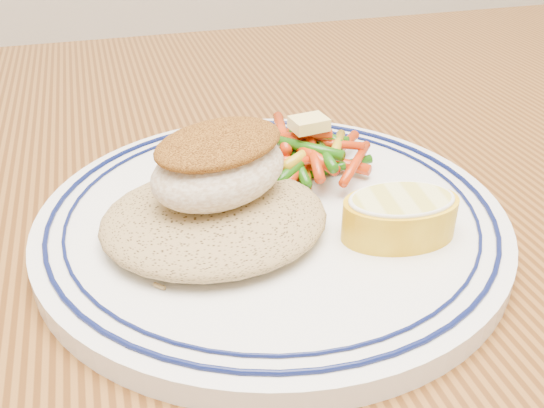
% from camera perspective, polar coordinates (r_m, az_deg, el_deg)
% --- Properties ---
extents(dining_table, '(1.50, 0.90, 0.75)m').
position_cam_1_polar(dining_table, '(0.48, 3.14, -9.59)').
color(dining_table, '#502C10').
rests_on(dining_table, ground).
extents(plate, '(0.29, 0.29, 0.02)m').
position_cam_1_polar(plate, '(0.39, 0.00, -1.34)').
color(plate, white).
rests_on(plate, dining_table).
extents(rice_pilaf, '(0.13, 0.12, 0.03)m').
position_cam_1_polar(rice_pilaf, '(0.36, -5.45, -0.93)').
color(rice_pilaf, olive).
rests_on(rice_pilaf, plate).
extents(fish_fillet, '(0.10, 0.09, 0.04)m').
position_cam_1_polar(fish_fillet, '(0.35, -4.99, 3.81)').
color(fish_fillet, beige).
rests_on(fish_fillet, rice_pilaf).
extents(vegetable_pile, '(0.11, 0.11, 0.03)m').
position_cam_1_polar(vegetable_pile, '(0.42, 3.12, 4.62)').
color(vegetable_pile, '#B79113').
rests_on(vegetable_pile, plate).
extents(butter_pat, '(0.03, 0.02, 0.01)m').
position_cam_1_polar(butter_pat, '(0.42, 3.50, 7.57)').
color(butter_pat, '#FCE17B').
rests_on(butter_pat, vegetable_pile).
extents(lemon_wedge, '(0.07, 0.07, 0.03)m').
position_cam_1_polar(lemon_wedge, '(0.36, 11.94, -1.01)').
color(lemon_wedge, yellow).
rests_on(lemon_wedge, plate).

